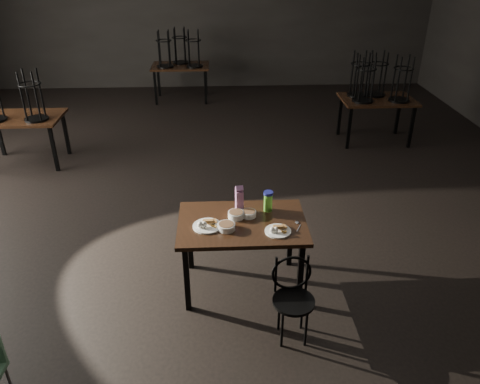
{
  "coord_description": "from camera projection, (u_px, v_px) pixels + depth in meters",
  "views": [
    {
      "loc": [
        0.14,
        -5.02,
        3.07
      ],
      "look_at": [
        0.34,
        -0.92,
        0.85
      ],
      "focal_mm": 35.0,
      "sensor_mm": 36.0,
      "label": 1
    }
  ],
  "objects": [
    {
      "name": "bowl_far",
      "position": [
        249.0,
        214.0,
        4.44
      ],
      "size": [
        0.14,
        0.14,
        0.05
      ],
      "color": "white",
      "rests_on": "main_table"
    },
    {
      "name": "water_bottle",
      "position": [
        268.0,
        201.0,
        4.5
      ],
      "size": [
        0.12,
        0.12,
        0.2
      ],
      "color": "#6ECF3D",
      "rests_on": "main_table"
    },
    {
      "name": "bentwood_chair",
      "position": [
        293.0,
        292.0,
        3.94
      ],
      "size": [
        0.36,
        0.36,
        0.75
      ],
      "rotation": [
        0.0,
        0.0,
        0.04
      ],
      "color": "black",
      "rests_on": "ground"
    },
    {
      "name": "bg_table_far",
      "position": [
        180.0,
        64.0,
        9.81
      ],
      "size": [
        1.2,
        0.8,
        1.48
      ],
      "color": "black",
      "rests_on": "ground"
    },
    {
      "name": "bowl_near",
      "position": [
        236.0,
        215.0,
        4.41
      ],
      "size": [
        0.15,
        0.15,
        0.06
      ],
      "color": "white",
      "rests_on": "main_table"
    },
    {
      "name": "plate_left",
      "position": [
        207.0,
        225.0,
        4.28
      ],
      "size": [
        0.27,
        0.27,
        0.09
      ],
      "color": "white",
      "rests_on": "main_table"
    },
    {
      "name": "room",
      "position": [
        196.0,
        22.0,
        4.76
      ],
      "size": [
        12.0,
        12.04,
        3.22
      ],
      "color": "black",
      "rests_on": "ground"
    },
    {
      "name": "spoon",
      "position": [
        297.0,
        223.0,
        4.34
      ],
      "size": [
        0.06,
        0.19,
        0.01
      ],
      "color": "silver",
      "rests_on": "main_table"
    },
    {
      "name": "bowl_big",
      "position": [
        226.0,
        226.0,
        4.24
      ],
      "size": [
        0.16,
        0.16,
        0.06
      ],
      "color": "white",
      "rests_on": "main_table"
    },
    {
      "name": "main_table",
      "position": [
        242.0,
        229.0,
        4.4
      ],
      "size": [
        1.2,
        0.8,
        0.75
      ],
      "color": "black",
      "rests_on": "ground"
    },
    {
      "name": "plate_right",
      "position": [
        278.0,
        230.0,
        4.2
      ],
      "size": [
        0.24,
        0.24,
        0.08
      ],
      "color": "white",
      "rests_on": "main_table"
    },
    {
      "name": "juice_carton",
      "position": [
        239.0,
        200.0,
        4.47
      ],
      "size": [
        0.08,
        0.08,
        0.28
      ],
      "color": "#8C1979",
      "rests_on": "main_table"
    },
    {
      "name": "bg_table_right",
      "position": [
        376.0,
        95.0,
        7.74
      ],
      "size": [
        1.2,
        0.8,
        1.48
      ],
      "color": "black",
      "rests_on": "ground"
    },
    {
      "name": "bg_table_left",
      "position": [
        19.0,
        117.0,
        6.93
      ],
      "size": [
        1.2,
        0.8,
        1.48
      ],
      "color": "black",
      "rests_on": "ground"
    }
  ]
}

